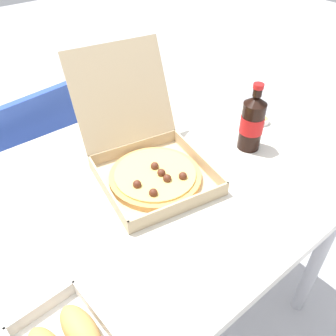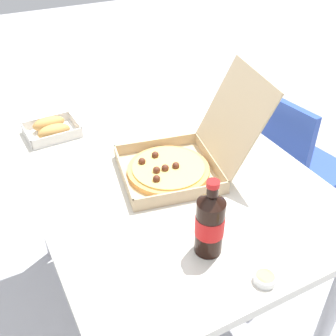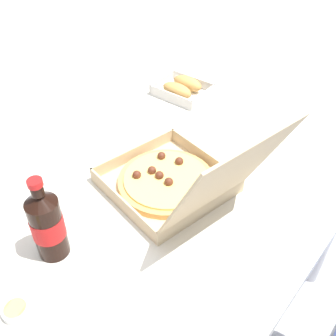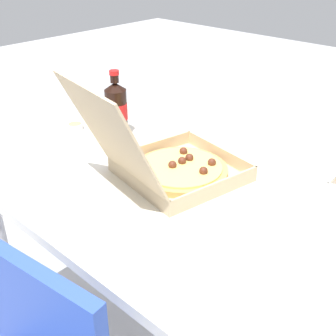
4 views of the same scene
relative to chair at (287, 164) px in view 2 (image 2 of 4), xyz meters
name	(u,v)px [view 2 (image 2 of 4)]	position (x,y,z in m)	size (l,w,h in m)	color
ground_plane	(164,304)	(0.09, -0.66, -0.48)	(10.00, 10.00, 0.00)	#B2B2B7
dining_table	(163,188)	(0.09, -0.66, 0.17)	(1.17, 0.85, 0.74)	silver
chair	(287,164)	(0.00, 0.00, 0.00)	(0.45, 0.45, 0.83)	#2D4CAD
pizza_box_open	(179,161)	(0.14, -0.63, 0.30)	(0.38, 0.48, 0.32)	tan
bread_side_box	(51,129)	(-0.29, -0.93, 0.28)	(0.16, 0.20, 0.06)	white
cola_bottle	(210,223)	(0.47, -0.72, 0.35)	(0.07, 0.07, 0.22)	black
paper_menu	(194,115)	(-0.17, -0.39, 0.26)	(0.21, 0.15, 0.00)	white
dipping_sauce_cup	(265,278)	(0.62, -0.66, 0.27)	(0.06, 0.06, 0.02)	white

